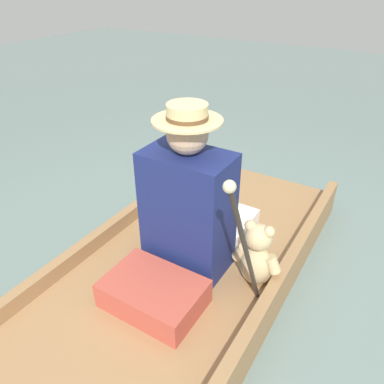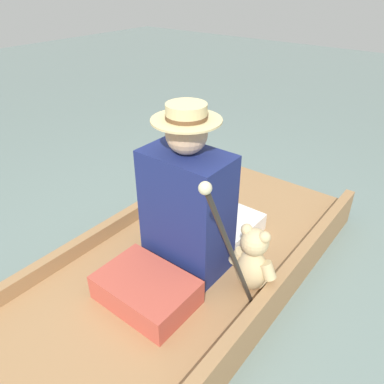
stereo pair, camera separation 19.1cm
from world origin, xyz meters
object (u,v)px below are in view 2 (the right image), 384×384
(seated_person, at_px, (194,206))
(teddy_bear, at_px, (253,261))
(wine_glass, at_px, (185,201))
(walking_cane, at_px, (229,248))

(seated_person, bearing_deg, teddy_bear, -12.74)
(wine_glass, bearing_deg, seated_person, -45.40)
(seated_person, xyz_separation_m, walking_cane, (0.43, -0.33, 0.16))
(teddy_bear, height_order, wine_glass, teddy_bear)
(teddy_bear, xyz_separation_m, wine_glass, (-0.71, 0.35, -0.10))
(teddy_bear, relative_size, wine_glass, 3.52)
(seated_person, height_order, wine_glass, seated_person)
(teddy_bear, bearing_deg, seated_person, 178.72)
(teddy_bear, distance_m, walking_cane, 0.46)
(seated_person, xyz_separation_m, wine_glass, (-0.33, 0.34, -0.26))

